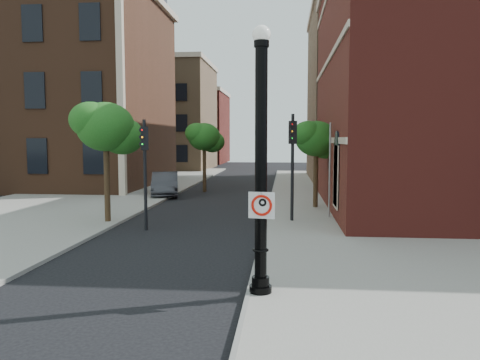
# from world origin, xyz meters

# --- Properties ---
(ground) EXTENTS (120.00, 120.00, 0.00)m
(ground) POSITION_xyz_m (0.00, 0.00, 0.00)
(ground) COLOR black
(ground) RESTS_ON ground
(sidewalk_right) EXTENTS (8.00, 60.00, 0.12)m
(sidewalk_right) POSITION_xyz_m (6.00, 10.00, 0.06)
(sidewalk_right) COLOR gray
(sidewalk_right) RESTS_ON ground
(sidewalk_left) EXTENTS (10.00, 50.00, 0.12)m
(sidewalk_left) POSITION_xyz_m (-9.00, 18.00, 0.06)
(sidewalk_left) COLOR gray
(sidewalk_left) RESTS_ON ground
(curb_edge) EXTENTS (0.10, 60.00, 0.14)m
(curb_edge) POSITION_xyz_m (2.05, 10.00, 0.07)
(curb_edge) COLOR gray
(curb_edge) RESTS_ON ground
(victorian_building) EXTENTS (18.60, 14.60, 17.95)m
(victorian_building) POSITION_xyz_m (-16.00, 23.97, 8.74)
(victorian_building) COLOR brown
(victorian_building) RESTS_ON ground
(bg_building_tan_a) EXTENTS (12.00, 12.00, 12.00)m
(bg_building_tan_a) POSITION_xyz_m (-12.00, 44.00, 6.00)
(bg_building_tan_a) COLOR #8B6D4C
(bg_building_tan_a) RESTS_ON ground
(bg_building_red) EXTENTS (12.00, 12.00, 10.00)m
(bg_building_red) POSITION_xyz_m (-12.00, 58.00, 5.00)
(bg_building_red) COLOR maroon
(bg_building_red) RESTS_ON ground
(bg_building_tan_b) EXTENTS (22.00, 14.00, 14.00)m
(bg_building_tan_b) POSITION_xyz_m (16.00, 30.00, 7.00)
(bg_building_tan_b) COLOR #8B6D4C
(bg_building_tan_b) RESTS_ON ground
(lamppost) EXTENTS (0.51, 0.51, 6.01)m
(lamppost) POSITION_xyz_m (2.32, -0.27, 2.77)
(lamppost) COLOR black
(lamppost) RESTS_ON ground
(no_parking_sign) EXTENTS (0.58, 0.13, 0.59)m
(no_parking_sign) POSITION_xyz_m (2.34, -0.43, 2.13)
(no_parking_sign) COLOR white
(no_parking_sign) RESTS_ON ground
(parked_car) EXTENTS (2.59, 4.76, 1.49)m
(parked_car) POSITION_xyz_m (-4.63, 17.94, 0.74)
(parked_car) COLOR #323238
(parked_car) RESTS_ON ground
(traffic_signal_left) EXTENTS (0.35, 0.38, 4.30)m
(traffic_signal_left) POSITION_xyz_m (-2.56, 7.06, 2.90)
(traffic_signal_left) COLOR black
(traffic_signal_left) RESTS_ON ground
(traffic_signal_right) EXTENTS (0.35, 0.40, 4.60)m
(traffic_signal_right) POSITION_xyz_m (3.15, 9.13, 3.10)
(traffic_signal_right) COLOR black
(traffic_signal_right) RESTS_ON ground
(utility_pole) EXTENTS (0.09, 0.09, 4.27)m
(utility_pole) POSITION_xyz_m (4.80, 10.18, 2.14)
(utility_pole) COLOR #999999
(utility_pole) RESTS_ON ground
(street_tree_a) EXTENTS (2.81, 2.54, 5.07)m
(street_tree_a) POSITION_xyz_m (-4.51, 8.25, 4.00)
(street_tree_a) COLOR #362415
(street_tree_a) RESTS_ON ground
(street_tree_b) EXTENTS (2.56, 2.31, 4.61)m
(street_tree_b) POSITION_xyz_m (-2.53, 20.46, 3.63)
(street_tree_b) COLOR #362415
(street_tree_b) RESTS_ON ground
(street_tree_c) EXTENTS (2.47, 2.24, 4.46)m
(street_tree_c) POSITION_xyz_m (4.42, 13.22, 3.51)
(street_tree_c) COLOR #362415
(street_tree_c) RESTS_ON ground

